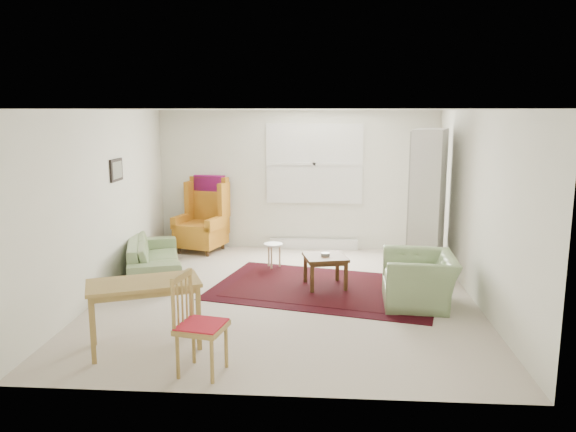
# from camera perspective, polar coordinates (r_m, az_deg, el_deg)

# --- Properties ---
(room) EXTENTS (5.04, 5.54, 2.51)m
(room) POSITION_cam_1_polar(r_m,az_deg,el_deg) (7.64, 0.10, 1.40)
(room) COLOR beige
(room) RESTS_ON ground
(rug) EXTENTS (3.46, 2.65, 0.03)m
(rug) POSITION_cam_1_polar(r_m,az_deg,el_deg) (8.03, 3.74, -7.30)
(rug) COLOR black
(rug) RESTS_ON ground
(sofa) EXTENTS (1.30, 2.05, 0.77)m
(sofa) POSITION_cam_1_polar(r_m,az_deg,el_deg) (8.83, -13.49, -3.41)
(sofa) COLOR gray
(sofa) RESTS_ON ground
(armchair) EXTENTS (0.94, 1.06, 0.80)m
(armchair) POSITION_cam_1_polar(r_m,az_deg,el_deg) (7.49, 13.20, -5.82)
(armchair) COLOR gray
(armchair) RESTS_ON ground
(wingback_chair) EXTENTS (0.98, 1.01, 1.34)m
(wingback_chair) POSITION_cam_1_polar(r_m,az_deg,el_deg) (10.08, -8.89, 0.15)
(wingback_chair) COLOR #BC751C
(wingback_chair) RESTS_ON ground
(coffee_table) EXTENTS (0.69, 0.69, 0.47)m
(coffee_table) POSITION_cam_1_polar(r_m,az_deg,el_deg) (8.04, 3.79, -5.63)
(coffee_table) COLOR #472C16
(coffee_table) RESTS_ON ground
(stool) EXTENTS (0.39, 0.39, 0.40)m
(stool) POSITION_cam_1_polar(r_m,az_deg,el_deg) (9.01, -1.50, -4.04)
(stool) COLOR white
(stool) RESTS_ON ground
(cabinet) EXTENTS (0.71, 0.99, 2.22)m
(cabinet) POSITION_cam_1_polar(r_m,az_deg,el_deg) (8.97, 14.03, 1.49)
(cabinet) COLOR white
(cabinet) RESTS_ON ground
(desk) EXTENTS (1.28, 0.97, 0.73)m
(desk) POSITION_cam_1_polar(r_m,az_deg,el_deg) (6.21, -14.32, -9.67)
(desk) COLOR #A78643
(desk) RESTS_ON ground
(desk_chair) EXTENTS (0.51, 0.51, 0.98)m
(desk_chair) POSITION_cam_1_polar(r_m,az_deg,el_deg) (5.48, -8.77, -10.85)
(desk_chair) COLOR #A78643
(desk_chair) RESTS_ON ground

